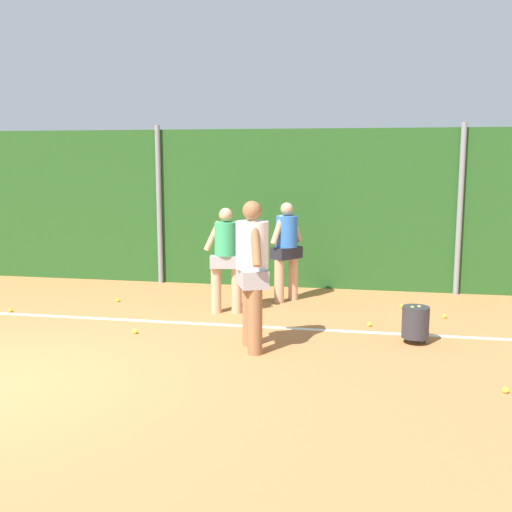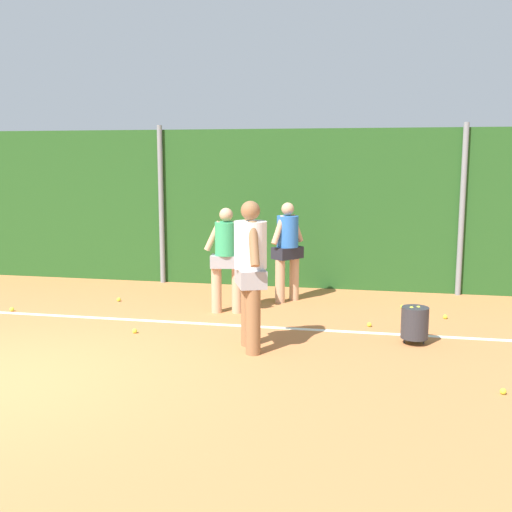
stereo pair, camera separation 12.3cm
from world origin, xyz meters
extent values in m
plane|color=#C67542|center=(0.00, 1.70, 0.00)|extent=(29.85, 29.85, 0.00)
cube|color=#23511E|center=(0.00, 5.78, 1.49)|extent=(19.40, 0.25, 2.97)
cylinder|color=gray|center=(0.00, 5.60, 1.53)|extent=(0.10, 0.10, 3.05)
cylinder|color=gray|center=(5.60, 5.60, 1.53)|extent=(0.10, 0.10, 3.05)
cube|color=white|center=(0.00, 2.79, 0.00)|extent=(14.18, 0.10, 0.01)
cylinder|color=#8C603D|center=(2.53, 1.89, 0.42)|extent=(0.19, 0.19, 0.84)
cylinder|color=#8C603D|center=(2.67, 1.54, 0.42)|extent=(0.19, 0.19, 0.84)
cube|color=#99999E|center=(2.60, 1.71, 0.96)|extent=(0.51, 0.64, 0.22)
cylinder|color=white|center=(2.60, 1.71, 1.37)|extent=(0.41, 0.41, 0.60)
sphere|color=#8C603D|center=(2.60, 1.71, 1.80)|extent=(0.24, 0.24, 0.24)
cylinder|color=#8C603D|center=(2.51, 1.93, 1.41)|extent=(0.20, 0.32, 0.57)
cylinder|color=#8C603D|center=(2.69, 1.50, 1.41)|extent=(0.20, 0.32, 0.57)
cylinder|color=tan|center=(1.67, 3.49, 0.37)|extent=(0.16, 0.16, 0.73)
cylinder|color=tan|center=(1.99, 3.54, 0.37)|extent=(0.16, 0.16, 0.73)
cube|color=#99999E|center=(1.83, 3.52, 0.83)|extent=(0.53, 0.36, 0.20)
cylinder|color=#339E60|center=(1.83, 3.52, 1.19)|extent=(0.36, 0.36, 0.52)
sphere|color=tan|center=(1.83, 3.52, 1.57)|extent=(0.21, 0.21, 0.21)
cylinder|color=tan|center=(1.63, 3.49, 1.23)|extent=(0.30, 0.13, 0.49)
cylinder|color=tan|center=(2.03, 3.55, 1.23)|extent=(0.30, 0.13, 0.49)
cylinder|color=black|center=(2.11, 3.61, 0.87)|extent=(0.03, 0.03, 0.28)
torus|color=#26262B|center=(2.11, 3.61, 0.60)|extent=(0.28, 0.07, 0.28)
cylinder|color=tan|center=(2.76, 4.62, 0.37)|extent=(0.17, 0.17, 0.75)
cylinder|color=tan|center=(2.55, 4.36, 0.37)|extent=(0.17, 0.17, 0.75)
cube|color=#23232D|center=(2.65, 4.49, 0.85)|extent=(0.54, 0.57, 0.20)
cylinder|color=blue|center=(2.65, 4.49, 1.21)|extent=(0.36, 0.36, 0.53)
sphere|color=tan|center=(2.65, 4.49, 1.59)|extent=(0.22, 0.22, 0.22)
cylinder|color=tan|center=(2.78, 4.66, 1.25)|extent=(0.23, 0.26, 0.51)
cylinder|color=tan|center=(2.52, 4.33, 1.25)|extent=(0.23, 0.26, 0.51)
cylinder|color=#2D2D33|center=(4.68, 2.39, 0.29)|extent=(0.36, 0.36, 0.42)
cylinder|color=#2D2D33|center=(4.81, 2.39, 0.04)|extent=(0.02, 0.02, 0.08)
cylinder|color=#2D2D33|center=(4.56, 2.39, 0.04)|extent=(0.02, 0.02, 0.08)
cylinder|color=#2D2D33|center=(4.68, 2.52, 0.04)|extent=(0.02, 0.02, 0.08)
sphere|color=#CCDB33|center=(4.72, 2.42, 0.48)|extent=(0.07, 0.07, 0.07)
sphere|color=#CCDB33|center=(4.63, 2.37, 0.48)|extent=(0.07, 0.07, 0.07)
sphere|color=#CCDB33|center=(-1.59, 2.90, 0.03)|extent=(0.07, 0.07, 0.07)
sphere|color=#CCDB33|center=(0.84, 2.12, 0.03)|extent=(0.07, 0.07, 0.07)
sphere|color=#CCDB33|center=(-0.18, 3.89, 0.03)|extent=(0.07, 0.07, 0.07)
sphere|color=#CCDB33|center=(5.52, 0.74, 0.03)|extent=(0.07, 0.07, 0.07)
sphere|color=#CCDB33|center=(4.08, 3.12, 0.03)|extent=(0.07, 0.07, 0.07)
sphere|color=#CCDB33|center=(5.21, 3.80, 0.03)|extent=(0.07, 0.07, 0.07)
sphere|color=#CCDB33|center=(4.59, 4.33, 0.03)|extent=(0.07, 0.07, 0.07)
camera|label=1|loc=(4.09, -5.87, 2.47)|focal=43.59mm
camera|label=2|loc=(4.21, -5.85, 2.47)|focal=43.59mm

